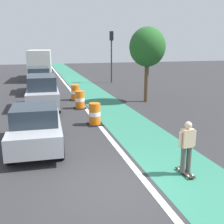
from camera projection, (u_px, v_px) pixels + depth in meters
ground_plane at (117, 188)px, 7.70m from camera, size 100.00×100.00×0.00m
bike_lane_strip at (101, 100)px, 19.54m from camera, size 2.50×80.00×0.01m
lane_divider_stripe at (80, 101)px, 19.15m from camera, size 0.20×80.00×0.01m
skateboarder_on_lane at (187, 146)px, 8.27m from camera, size 0.57×0.81×1.69m
parked_sedan_nearest at (36, 128)px, 10.40m from camera, size 2.06×4.18×1.70m
parked_suv_second at (42, 92)px, 16.87m from camera, size 2.02×4.65×2.04m
parked_suv_third at (39, 80)px, 22.62m from camera, size 1.95×4.62×2.04m
traffic_barrel_front at (95, 114)px, 13.55m from camera, size 0.73×0.73×1.09m
traffic_barrel_mid at (80, 100)px, 16.98m from camera, size 0.73×0.73×1.09m
traffic_barrel_back at (75, 93)px, 19.49m from camera, size 0.73×0.73×1.09m
delivery_truck_down_block at (40, 63)px, 30.71m from camera, size 2.86×7.75×3.23m
traffic_light_corner at (112, 48)px, 27.65m from camera, size 0.41×0.32×5.10m
street_tree_sidewalk at (147, 47)px, 18.23m from camera, size 2.40×2.40×5.00m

